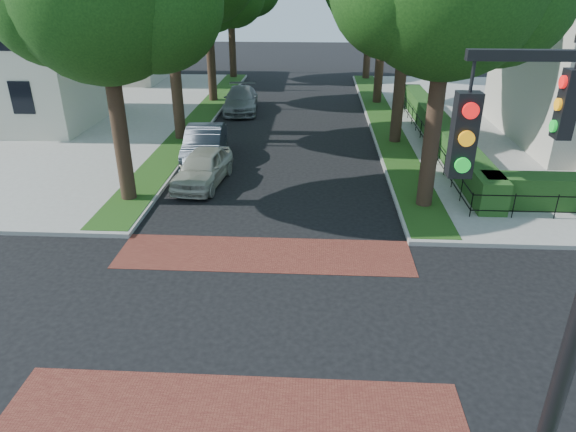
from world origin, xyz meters
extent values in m
plane|color=black|center=(0.00, 0.00, 0.00)|extent=(120.00, 120.00, 0.00)
cube|color=maroon|center=(0.00, 3.20, 0.01)|extent=(9.00, 2.20, 0.01)
cube|color=maroon|center=(0.00, -3.20, 0.01)|extent=(9.00, 2.20, 0.01)
cube|color=#1C4714|center=(5.40, 19.10, 0.16)|extent=(1.60, 29.80, 0.02)
cube|color=#1C4714|center=(-5.40, 19.10, 0.16)|extent=(1.60, 29.80, 0.02)
cylinder|color=black|center=(5.50, 7.00, 3.83)|extent=(0.56, 0.56, 7.35)
cylinder|color=black|center=(5.50, 15.00, 4.00)|extent=(0.56, 0.56, 7.70)
cylinder|color=black|center=(5.50, 24.00, 3.47)|extent=(0.56, 0.56, 6.65)
cylinder|color=black|center=(5.50, 33.00, 3.65)|extent=(0.56, 0.56, 7.00)
cylinder|color=black|center=(-5.50, 7.00, 3.65)|extent=(0.56, 0.56, 7.00)
sphere|color=black|center=(-3.85, 7.30, 6.95)|extent=(4.50, 4.50, 4.50)
sphere|color=black|center=(-7.00, 6.80, 7.05)|extent=(4.20, 4.20, 4.20)
cylinder|color=black|center=(-5.50, 15.00, 4.17)|extent=(0.56, 0.56, 8.05)
cylinder|color=black|center=(-5.50, 24.00, 3.58)|extent=(0.56, 0.56, 6.86)
cylinder|color=black|center=(-5.50, 33.00, 3.72)|extent=(0.56, 0.56, 7.14)
cube|color=#1F4417|center=(7.70, 15.00, 0.75)|extent=(1.00, 18.00, 1.20)
cube|color=beige|center=(-15.50, 18.00, 3.40)|extent=(9.00, 8.00, 6.50)
cube|color=beige|center=(-15.50, 32.00, 3.40)|extent=(9.00, 8.00, 6.50)
cube|color=black|center=(4.10, -4.60, 6.95)|extent=(2.00, 0.12, 0.12)
cube|color=black|center=(3.20, -4.60, 6.05)|extent=(0.28, 0.22, 1.00)
cylinder|color=red|center=(3.20, -4.73, 6.37)|extent=(0.18, 0.05, 0.18)
cylinder|color=orange|center=(3.20, -4.73, 6.05)|extent=(0.18, 0.05, 0.18)
cylinder|color=#0CB226|center=(3.20, -4.73, 5.73)|extent=(0.18, 0.05, 0.18)
cube|color=black|center=(5.10, -2.90, 6.05)|extent=(0.22, 0.28, 1.00)
cylinder|color=red|center=(4.97, -2.90, 6.37)|extent=(0.05, 0.18, 0.18)
cylinder|color=orange|center=(4.97, -2.90, 6.05)|extent=(0.05, 0.18, 0.18)
cylinder|color=#0CB226|center=(4.97, -2.90, 5.73)|extent=(0.05, 0.18, 0.18)
imported|color=#B0B09F|center=(-3.06, 8.97, 0.71)|extent=(2.14, 4.33, 1.42)
imported|color=#1D252C|center=(-3.60, 11.97, 0.77)|extent=(1.99, 4.81, 1.55)
imported|color=gray|center=(-3.27, 21.57, 0.72)|extent=(2.43, 5.14, 1.45)
camera|label=1|loc=(1.48, -10.49, 7.72)|focal=32.00mm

